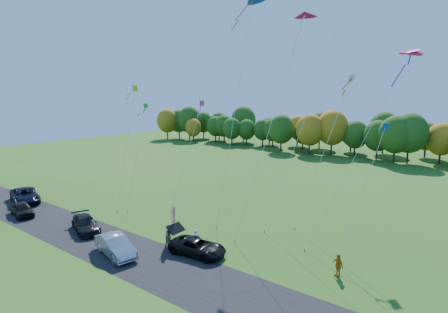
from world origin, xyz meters
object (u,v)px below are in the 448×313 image
Objects in this scene: silver_sedan at (115,246)px; person_east at (338,265)px; black_suv at (197,247)px; feather_flag at (174,220)px.

silver_sedan is 17.41m from person_east.
black_suv is at bearing -130.40° from person_east.
silver_sedan is (-5.31, -4.07, 0.13)m from black_suv.
black_suv is 3.46m from feather_flag.
silver_sedan is 2.90× the size of person_east.
silver_sedan is at bearing -122.98° from person_east.
person_east reaches higher than black_suv.
silver_sedan is 1.39× the size of feather_flag.
feather_flag is at bearing -13.02° from silver_sedan.
black_suv is 1.38× the size of feather_flag.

